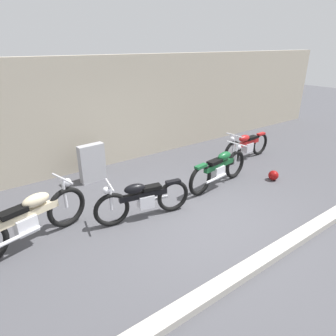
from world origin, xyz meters
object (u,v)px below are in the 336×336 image
(stone_marker, at_px, (92,163))
(motorcycle_red, at_px, (247,146))
(motorcycle_green, at_px, (219,168))
(helmet, at_px, (273,175))
(motorcycle_black, at_px, (143,199))
(motorcycle_cream, at_px, (29,219))

(stone_marker, distance_m, motorcycle_red, 4.34)
(motorcycle_red, bearing_deg, motorcycle_green, 19.49)
(motorcycle_green, distance_m, motorcycle_red, 2.00)
(helmet, distance_m, motorcycle_black, 3.54)
(motorcycle_black, bearing_deg, motorcycle_green, -164.88)
(helmet, xyz_separation_m, motorcycle_green, (-1.31, 0.58, 0.32))
(helmet, bearing_deg, motorcycle_black, 173.21)
(helmet, xyz_separation_m, motorcycle_red, (0.54, 1.34, 0.29))
(motorcycle_green, height_order, motorcycle_black, motorcycle_green)
(motorcycle_black, distance_m, motorcycle_red, 4.14)
(stone_marker, xyz_separation_m, motorcycle_cream, (-1.80, -1.72, 0.00))
(stone_marker, distance_m, motorcycle_cream, 2.49)
(motorcycle_red, bearing_deg, motorcycle_cream, 2.01)
(stone_marker, relative_size, motorcycle_red, 0.49)
(stone_marker, height_order, motorcycle_red, stone_marker)
(motorcycle_green, relative_size, motorcycle_cream, 0.95)
(motorcycle_green, xyz_separation_m, motorcycle_cream, (-4.11, 0.26, 0.03))
(motorcycle_cream, distance_m, motorcycle_red, 5.98)
(stone_marker, height_order, motorcycle_black, stone_marker)
(motorcycle_cream, bearing_deg, motorcycle_black, -27.29)
(motorcycle_green, height_order, motorcycle_cream, motorcycle_cream)
(stone_marker, bearing_deg, motorcycle_cream, -136.25)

